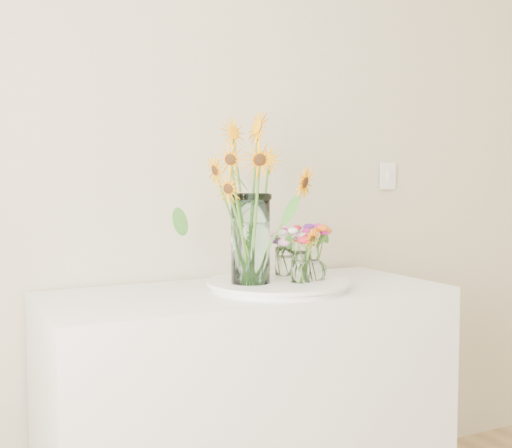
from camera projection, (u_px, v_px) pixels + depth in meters
name	position (u px, v px, depth m)	size (l,w,h in m)	color
counter	(248.00, 415.00, 2.27)	(1.40, 0.60, 0.90)	white
tray	(278.00, 286.00, 2.24)	(0.48, 0.48, 0.03)	white
mason_jar	(250.00, 239.00, 2.18)	(0.13, 0.13, 0.31)	silver
sunflower_bouquet	(250.00, 199.00, 2.17)	(0.73, 0.73, 0.58)	#FFA105
small_vase_a	(300.00, 267.00, 2.21)	(0.07, 0.07, 0.11)	white
wildflower_posy_a	(300.00, 254.00, 2.20)	(0.17, 0.17, 0.20)	orange
small_vase_b	(314.00, 263.00, 2.25)	(0.09, 0.09, 0.13)	white
wildflower_posy_b	(314.00, 250.00, 2.25)	(0.21, 0.21, 0.22)	orange
small_vase_c	(284.00, 262.00, 2.37)	(0.06, 0.06, 0.11)	white
wildflower_posy_c	(284.00, 250.00, 2.37)	(0.19, 0.19, 0.20)	orange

